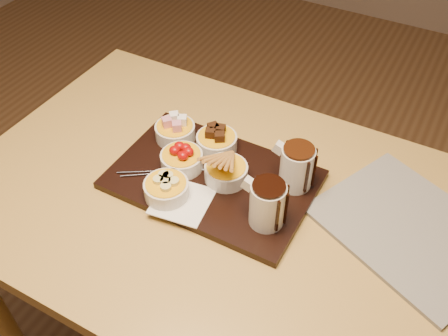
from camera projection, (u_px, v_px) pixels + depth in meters
The scene contains 12 objects.
dining_table at pixel (220, 224), 1.20m from camera, with size 1.20×0.80×0.75m.
serving_board at pixel (213, 179), 1.16m from camera, with size 0.46×0.30×0.02m, color black.
napkin at pixel (182, 201), 1.10m from camera, with size 0.12×0.12×0.00m, color white.
bowl_marshmallows at pixel (175, 132), 1.24m from camera, with size 0.10×0.10×0.04m, color beige.
bowl_cake at pixel (217, 143), 1.21m from camera, with size 0.10×0.10×0.04m, color beige.
bowl_strawberries at pixel (182, 161), 1.17m from camera, with size 0.10×0.10×0.04m, color beige.
bowl_biscotti at pixel (226, 173), 1.14m from camera, with size 0.10×0.10×0.04m, color beige.
bowl_bananas at pixel (166, 189), 1.10m from camera, with size 0.10×0.10×0.04m, color beige.
pitcher_dark_chocolate at pixel (267, 205), 1.02m from camera, with size 0.07×0.07×0.10m, color silver.
pitcher_milk_chocolate at pixel (297, 168), 1.10m from camera, with size 0.07×0.07×0.10m, color silver.
fondue_skewers at pixel (173, 170), 1.16m from camera, with size 0.26×0.03×0.01m, color silver, non-canonical shape.
newspaper at pixel (410, 228), 1.06m from camera, with size 0.37×0.29×0.01m, color beige.
Camera 1 is at (0.38, -0.67, 1.59)m, focal length 40.00 mm.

